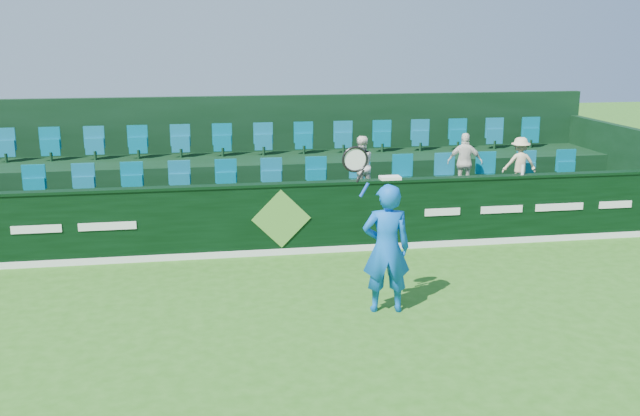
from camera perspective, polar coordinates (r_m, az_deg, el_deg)
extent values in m
plane|color=#296317|center=(9.73, -0.42, -10.69)|extent=(60.00, 60.00, 0.00)
cube|color=black|center=(13.25, -3.17, -0.96)|extent=(16.00, 0.20, 1.30)
cube|color=black|center=(13.09, -3.21, 1.90)|extent=(16.00, 0.24, 0.05)
cube|color=white|center=(13.31, -3.08, -3.53)|extent=(16.00, 0.02, 0.12)
cube|color=#599837|center=(13.13, -3.12, -0.87)|extent=(1.10, 0.02, 1.10)
cube|color=white|center=(13.38, -21.75, -1.59)|extent=(0.85, 0.01, 0.14)
cube|color=white|center=(13.17, -16.65, -1.41)|extent=(1.00, 0.01, 0.14)
cube|color=white|center=(13.81, 9.77, -0.31)|extent=(0.70, 0.01, 0.14)
cube|color=white|center=(14.24, 14.34, -0.11)|extent=(0.85, 0.01, 0.14)
cube|color=white|center=(14.76, 18.60, 0.08)|extent=(1.00, 0.01, 0.14)
cube|color=white|center=(15.36, 22.56, 0.25)|extent=(0.70, 0.01, 0.14)
cube|color=black|center=(14.37, -3.65, -0.81)|extent=(16.00, 2.00, 0.80)
cube|color=black|center=(16.15, -4.36, 1.75)|extent=(16.00, 1.80, 1.30)
cube|color=black|center=(17.01, -4.72, 4.59)|extent=(16.00, 0.20, 2.60)
cube|color=black|center=(17.68, 22.39, 2.95)|extent=(0.20, 4.00, 2.00)
cube|color=#02647F|center=(14.60, -3.85, 2.25)|extent=(13.50, 0.50, 0.60)
cube|color=#02647F|center=(16.28, -4.52, 5.24)|extent=(13.50, 0.50, 0.60)
imported|color=blue|center=(10.49, 5.33, -3.24)|extent=(0.75, 0.54, 1.93)
cylinder|color=#143FBF|center=(10.07, 3.57, 1.46)|extent=(0.15, 0.04, 0.21)
cylinder|color=black|center=(10.02, 3.25, 2.56)|extent=(0.13, 0.03, 0.19)
torus|color=black|center=(9.95, 2.82, 3.90)|extent=(0.51, 0.04, 0.51)
cylinder|color=silver|center=(9.95, 2.82, 3.90)|extent=(0.42, 0.01, 0.42)
imported|color=white|center=(14.45, 3.26, 3.38)|extent=(0.63, 0.52, 1.22)
imported|color=white|center=(15.09, 11.52, 3.59)|extent=(0.78, 0.54, 1.23)
imported|color=beige|center=(15.57, 15.68, 3.45)|extent=(0.75, 0.48, 1.11)
cube|color=white|center=(13.46, 5.63, 2.42)|extent=(0.39, 0.25, 0.06)
cylinder|color=silver|center=(14.36, 15.91, 2.96)|extent=(0.06, 0.06, 0.20)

